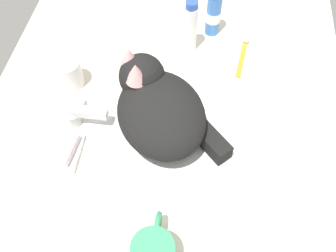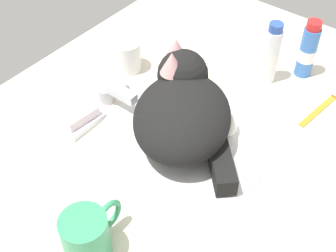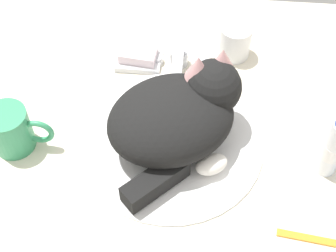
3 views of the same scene
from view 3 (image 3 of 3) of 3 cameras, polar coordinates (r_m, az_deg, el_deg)
ground_plane at (r=91.43cm, az=0.31°, el=-2.43°), size 110.00×82.50×3.00cm
sink_basin at (r=89.83cm, az=0.32°, el=-1.72°), size 33.07×33.07×0.91cm
faucet at (r=100.28cm, az=1.20°, el=7.52°), size 12.01×9.95×5.48cm
cat at (r=84.74cm, az=1.32°, el=1.32°), size 27.76×28.33×15.38cm
coffee_mug at (r=90.69cm, az=-17.24°, el=-0.43°), size 11.39×7.34×8.41cm
rinse_cup at (r=103.19cm, az=7.60°, el=9.49°), size 6.32×6.32×7.08cm
soap_dish at (r=102.77cm, az=-3.35°, el=7.43°), size 9.00×6.40×1.20cm
soap_bar at (r=101.61cm, az=-3.39°, el=8.08°), size 7.69×5.33×2.10cm
toothpaste_bottle at (r=85.93cm, az=18.33°, el=-2.24°), size 3.50×3.50×14.26cm
toothbrush at (r=83.98cm, az=17.74°, el=-12.33°), size 14.15×3.10×1.60cm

